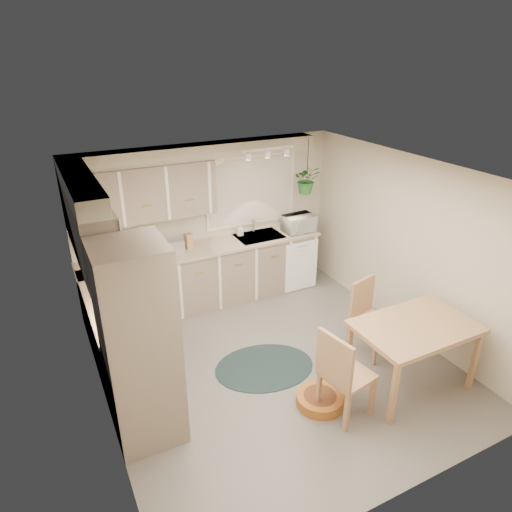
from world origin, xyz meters
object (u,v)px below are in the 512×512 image
object	(u,v)px
dining_table	(411,355)
chair_left	(348,372)
chair_back	(374,319)
pet_bed	(320,400)
microwave	(299,222)
braided_rug	(264,367)

from	to	relation	value
dining_table	chair_left	bearing A→B (deg)	-178.71
chair_back	pet_bed	world-z (taller)	chair_back
microwave	dining_table	bearing A→B (deg)	-96.33
chair_left	braided_rug	size ratio (longest dim) A/B	0.85
pet_bed	microwave	world-z (taller)	microwave
dining_table	chair_left	xyz separation A→B (m)	(-0.91, -0.02, 0.11)
chair_left	dining_table	bearing A→B (deg)	80.84
chair_left	braided_rug	bearing A→B (deg)	-168.10
braided_rug	microwave	distance (m)	2.52
braided_rug	microwave	bearing A→B (deg)	48.61
chair_left	pet_bed	bearing A→B (deg)	-149.94
chair_back	pet_bed	bearing A→B (deg)	9.84
dining_table	braided_rug	world-z (taller)	dining_table
chair_back	microwave	size ratio (longest dim) A/B	2.01
dining_table	chair_left	distance (m)	0.92
braided_rug	microwave	world-z (taller)	microwave
dining_table	chair_back	xyz separation A→B (m)	(0.04, 0.70, 0.08)
chair_left	microwave	bearing A→B (deg)	148.22
braided_rug	dining_table	bearing A→B (deg)	-37.26
dining_table	braided_rug	size ratio (longest dim) A/B	1.06
pet_bed	microwave	xyz separation A→B (m)	(1.25, 2.54, 1.04)
dining_table	microwave	world-z (taller)	microwave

